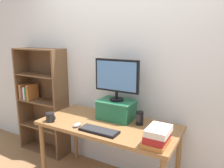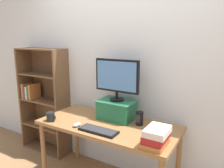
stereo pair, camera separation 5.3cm
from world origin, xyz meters
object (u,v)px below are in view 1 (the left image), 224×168
object	(u,v)px
keyboard	(99,131)
book_stack	(157,136)
desk_speaker	(140,118)
desk	(108,131)
coffee_mug	(50,117)
computer_mouse	(77,125)
riser_box	(116,109)
computer_monitor	(117,77)
bookshelf_unit	(42,100)

from	to	relation	value
keyboard	book_stack	distance (m)	0.58
book_stack	desk_speaker	xyz separation A→B (m)	(-0.30, 0.33, -0.01)
desk	book_stack	bearing A→B (deg)	-17.86
book_stack	coffee_mug	distance (m)	1.17
desk_speaker	computer_mouse	bearing A→B (deg)	-145.69
keyboard	computer_mouse	distance (m)	0.26
desk	keyboard	size ratio (longest dim) A/B	3.75
desk	riser_box	xyz separation A→B (m)	(0.01, 0.17, 0.19)
computer_monitor	keyboard	world-z (taller)	computer_monitor
bookshelf_unit	book_stack	world-z (taller)	bookshelf_unit
desk	computer_mouse	size ratio (longest dim) A/B	14.22
bookshelf_unit	computer_monitor	size ratio (longest dim) A/B	2.92
computer_monitor	keyboard	size ratio (longest dim) A/B	1.31
bookshelf_unit	desk_speaker	xyz separation A→B (m)	(1.57, -0.13, 0.07)
desk	keyboard	distance (m)	0.24
bookshelf_unit	desk_speaker	distance (m)	1.57
bookshelf_unit	computer_monitor	bearing A→B (deg)	-4.64
bookshelf_unit	book_stack	size ratio (longest dim) A/B	5.42
coffee_mug	desk	bearing A→B (deg)	24.39
bookshelf_unit	keyboard	bearing A→B (deg)	-20.86
riser_box	book_stack	xyz separation A→B (m)	(0.59, -0.36, -0.04)
computer_mouse	bookshelf_unit	bearing A→B (deg)	154.23
desk	keyboard	xyz separation A→B (m)	(0.03, -0.22, 0.09)
bookshelf_unit	riser_box	world-z (taller)	bookshelf_unit
keyboard	desk_speaker	bearing A→B (deg)	53.03
bookshelf_unit	desk_speaker	size ratio (longest dim) A/B	10.52
desk	coffee_mug	xyz separation A→B (m)	(-0.57, -0.26, 0.13)
computer_monitor	keyboard	distance (m)	0.60
desk	computer_mouse	xyz separation A→B (m)	(-0.24, -0.23, 0.10)
keyboard	computer_mouse	size ratio (longest dim) A/B	3.79
bookshelf_unit	keyboard	size ratio (longest dim) A/B	3.84
desk	computer_mouse	world-z (taller)	computer_mouse
book_stack	keyboard	bearing A→B (deg)	-177.19
desk	computer_monitor	size ratio (longest dim) A/B	2.86
keyboard	book_stack	bearing A→B (deg)	2.81
desk	desk_speaker	world-z (taller)	desk_speaker
keyboard	desk_speaker	xyz separation A→B (m)	(0.27, 0.36, 0.06)
riser_box	computer_monitor	xyz separation A→B (m)	(0.00, -0.00, 0.36)
computer_monitor	book_stack	xyz separation A→B (m)	(0.59, -0.36, -0.40)
computer_monitor	coffee_mug	distance (m)	0.84
computer_monitor	riser_box	bearing A→B (deg)	90.00
bookshelf_unit	desk	bearing A→B (deg)	-12.13
book_stack	riser_box	bearing A→B (deg)	148.38
computer_monitor	book_stack	world-z (taller)	computer_monitor
computer_mouse	riser_box	bearing A→B (deg)	58.20
desk	desk_speaker	distance (m)	0.36
desk	coffee_mug	size ratio (longest dim) A/B	12.00
keyboard	desk_speaker	size ratio (longest dim) A/B	2.74
computer_monitor	coffee_mug	bearing A→B (deg)	-143.61
bookshelf_unit	riser_box	distance (m)	1.29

